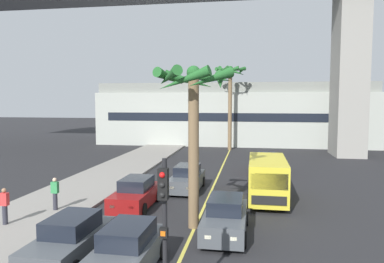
# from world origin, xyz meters

# --- Properties ---
(sidewalk_left) EXTENTS (4.80, 80.00, 0.15)m
(sidewalk_left) POSITION_xyz_m (-8.00, 16.00, 0.07)
(sidewalk_left) COLOR gray
(sidewalk_left) RESTS_ON ground
(lane_stripe_center) EXTENTS (0.14, 56.00, 0.01)m
(lane_stripe_center) POSITION_xyz_m (0.00, 24.00, 0.00)
(lane_stripe_center) COLOR #DBCC4C
(lane_stripe_center) RESTS_ON ground
(pier_building_backdrop) EXTENTS (34.19, 8.04, 7.76)m
(pier_building_backdrop) POSITION_xyz_m (0.00, 46.69, 3.82)
(pier_building_backdrop) COLOR #ADB2A8
(pier_building_backdrop) RESTS_ON ground
(car_queue_front) EXTENTS (1.86, 4.11, 1.56)m
(car_queue_front) POSITION_xyz_m (3.58, 27.47, 0.72)
(car_queue_front) COLOR maroon
(car_queue_front) RESTS_ON ground
(car_queue_second) EXTENTS (1.89, 4.13, 1.56)m
(car_queue_second) POSITION_xyz_m (-3.79, 10.77, 0.72)
(car_queue_second) COLOR #4C5156
(car_queue_second) RESTS_ON ground
(car_queue_third) EXTENTS (1.87, 4.12, 1.56)m
(car_queue_third) POSITION_xyz_m (1.39, 14.13, 0.72)
(car_queue_third) COLOR #4C5156
(car_queue_third) RESTS_ON ground
(car_queue_fourth) EXTENTS (1.86, 4.11, 1.56)m
(car_queue_fourth) POSITION_xyz_m (-3.50, 17.23, 0.72)
(car_queue_fourth) COLOR maroon
(car_queue_fourth) RESTS_ON ground
(car_queue_fifth) EXTENTS (1.88, 4.13, 1.56)m
(car_queue_fifth) POSITION_xyz_m (-1.52, 10.21, 0.72)
(car_queue_fifth) COLOR #4C5156
(car_queue_fifth) RESTS_ON ground
(car_queue_sixth) EXTENTS (1.90, 4.13, 1.56)m
(car_queue_sixth) POSITION_xyz_m (-1.52, 21.31, 0.72)
(car_queue_sixth) COLOR #4C5156
(car_queue_sixth) RESTS_ON ground
(delivery_van) EXTENTS (2.19, 5.26, 2.36)m
(delivery_van) POSITION_xyz_m (3.32, 19.65, 1.29)
(delivery_van) COLOR yellow
(delivery_van) RESTS_ON ground
(traffic_light_median_near) EXTENTS (0.24, 0.37, 4.20)m
(traffic_light_median_near) POSITION_xyz_m (0.35, 7.68, 2.71)
(traffic_light_median_near) COLOR black
(traffic_light_median_near) RESTS_ON ground
(palm_tree_near_median) EXTENTS (3.56, 3.53, 9.45)m
(palm_tree_near_median) POSITION_xyz_m (-0.06, 40.61, 7.51)
(palm_tree_near_median) COLOR brown
(palm_tree_near_median) RESTS_ON ground
(palm_tree_mid_median) EXTENTS (3.52, 3.54, 7.08)m
(palm_tree_mid_median) POSITION_xyz_m (-0.05, 14.73, 5.55)
(palm_tree_mid_median) COLOR brown
(palm_tree_mid_median) RESTS_ON ground
(pedestrian_near_crosswalk) EXTENTS (0.34, 0.22, 1.62)m
(pedestrian_near_crosswalk) POSITION_xyz_m (-8.25, 13.38, 1.00)
(pedestrian_near_crosswalk) COLOR #2D2D38
(pedestrian_near_crosswalk) RESTS_ON sidewalk_left
(pedestrian_mid_block) EXTENTS (0.34, 0.22, 1.62)m
(pedestrian_mid_block) POSITION_xyz_m (-7.20, 15.73, 1.00)
(pedestrian_mid_block) COLOR #2D2D38
(pedestrian_mid_block) RESTS_ON sidewalk_left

